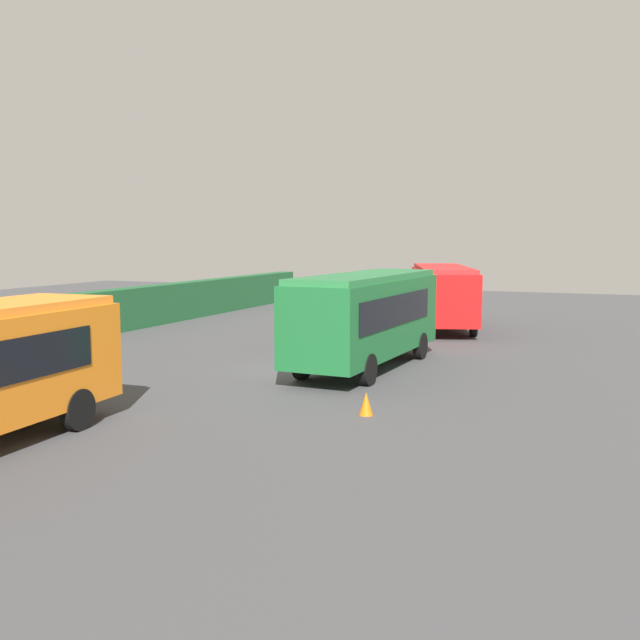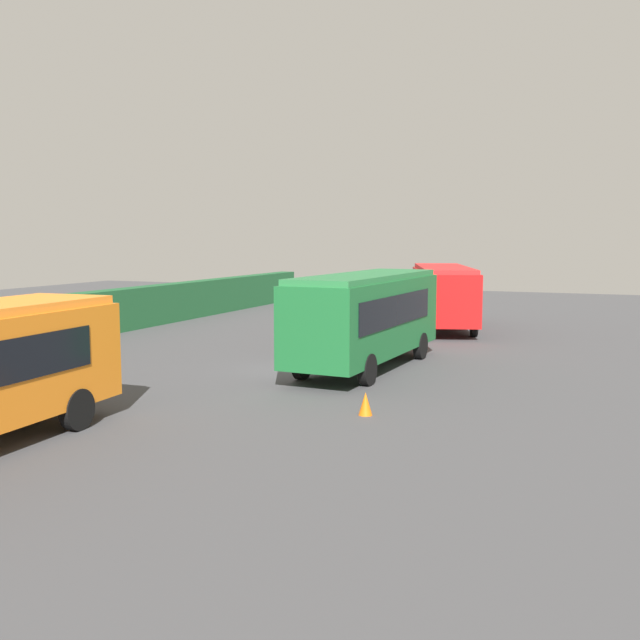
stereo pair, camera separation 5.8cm
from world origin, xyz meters
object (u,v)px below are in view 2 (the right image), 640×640
at_px(bus_green, 366,315).
at_px(person_center, 393,318).
at_px(person_left, 288,331).
at_px(bus_red, 443,293).
at_px(traffic_cone, 365,404).

distance_m(bus_green, person_center, 8.56).
distance_m(person_left, person_center, 7.09).
xyz_separation_m(bus_red, traffic_cone, (-18.27, -2.06, -1.50)).
xyz_separation_m(bus_green, traffic_cone, (-6.33, -2.11, -1.59)).
height_order(bus_green, traffic_cone, bus_green).
height_order(bus_green, bus_red, bus_green).
distance_m(person_center, traffic_cone, 15.14).
xyz_separation_m(person_left, traffic_cone, (-7.97, -5.85, -0.62)).
bearing_deg(bus_red, person_left, 141.85).
relative_size(bus_green, person_center, 5.45).
xyz_separation_m(person_center, traffic_cone, (-14.69, -3.59, -0.56)).
bearing_deg(bus_red, person_center, 139.00).
bearing_deg(person_left, traffic_cone, 148.86).
bearing_deg(person_center, bus_red, 150.14).
height_order(person_left, traffic_cone, person_left).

